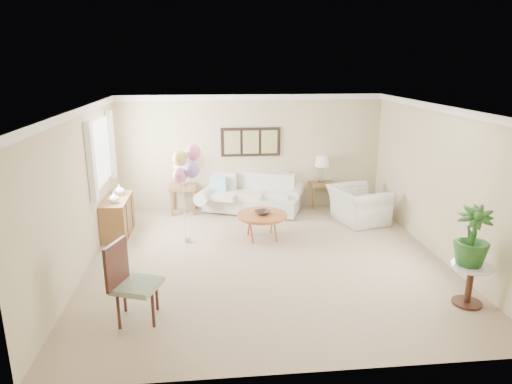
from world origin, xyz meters
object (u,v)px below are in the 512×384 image
sofa (252,197)px  balloon_cluster (186,165)px  accent_chair (130,280)px  coffee_table (262,216)px  armchair (358,205)px

sofa → balloon_cluster: balloon_cluster is taller
accent_chair → coffee_table: bearing=53.0°
sofa → accent_chair: size_ratio=2.37×
sofa → accent_chair: (-1.99, -4.41, 0.23)m
coffee_table → armchair: (2.14, 0.75, -0.08)m
balloon_cluster → armchair: bearing=13.2°
coffee_table → accent_chair: bearing=-127.0°
coffee_table → armchair: armchair is taller
accent_chair → balloon_cluster: size_ratio=0.59×
coffee_table → balloon_cluster: bearing=-176.8°
accent_chair → balloon_cluster: (0.64, 2.62, 0.93)m
sofa → coffee_table: sofa is taller
coffee_table → armchair: bearing=19.3°
sofa → balloon_cluster: (-1.35, -1.78, 1.17)m
sofa → coffee_table: (0.04, -1.71, 0.11)m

